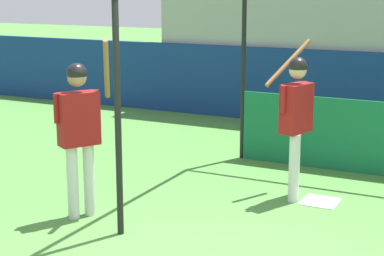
# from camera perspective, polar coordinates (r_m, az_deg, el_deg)

# --- Properties ---
(outfield_wall) EXTENTS (24.00, 0.12, 1.45)m
(outfield_wall) POSITION_cam_1_polar(r_m,az_deg,el_deg) (12.26, 15.26, 3.14)
(outfield_wall) COLOR navy
(outfield_wall) RESTS_ON ground
(batting_cage) EXTENTS (4.04, 3.57, 2.98)m
(batting_cage) POSITION_cam_1_polar(r_m,az_deg,el_deg) (8.64, 15.19, 2.77)
(batting_cage) COLOR black
(batting_cage) RESTS_ON ground
(home_plate) EXTENTS (0.44, 0.44, 0.02)m
(home_plate) POSITION_cam_1_polar(r_m,az_deg,el_deg) (8.20, 11.33, -6.44)
(home_plate) COLOR white
(home_plate) RESTS_ON ground
(player_batter) EXTENTS (0.60, 0.96, 1.97)m
(player_batter) POSITION_cam_1_polar(r_m,az_deg,el_deg) (8.02, 9.22, 1.26)
(player_batter) COLOR silver
(player_batter) RESTS_ON ground
(player_waiting) EXTENTS (0.58, 0.80, 2.08)m
(player_waiting) POSITION_cam_1_polar(r_m,az_deg,el_deg) (7.39, -9.96, 0.28)
(player_waiting) COLOR silver
(player_waiting) RESTS_ON ground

